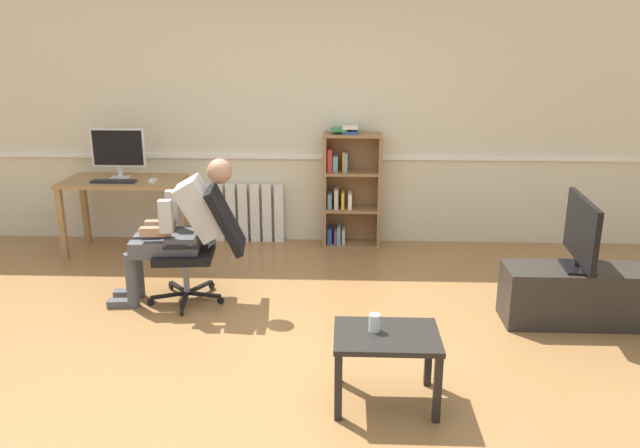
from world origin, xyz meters
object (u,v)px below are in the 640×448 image
object	(u,v)px
keyboard	(114,181)
radiator	(243,213)
drinking_glass	(374,323)
computer_desk	(124,190)
computer_mouse	(153,181)
coffee_table	(386,345)
person_seated	(181,227)
bookshelf	(348,190)
imac_monitor	(118,150)
tv_screen	(581,233)
office_chair	(203,240)
tv_stand	(573,295)

from	to	relation	value
keyboard	radiator	distance (m)	1.37
drinking_glass	keyboard	bearing A→B (deg)	134.40
computer_desk	computer_mouse	bearing A→B (deg)	-19.60
coffee_table	drinking_glass	bearing A→B (deg)	153.77
person_seated	drinking_glass	xyz separation A→B (m)	(1.51, -1.41, -0.15)
bookshelf	drinking_glass	size ratio (longest dim) A/B	12.08
drinking_glass	imac_monitor	bearing A→B (deg)	132.11
bookshelf	radiator	bearing A→B (deg)	175.12
radiator	tv_screen	xyz separation A→B (m)	(2.85, -1.91, 0.41)
imac_monitor	computer_mouse	distance (m)	0.51
keyboard	tv_screen	world-z (taller)	tv_screen
imac_monitor	office_chair	xyz separation A→B (m)	(1.12, -1.29, -0.52)
computer_desk	coffee_table	distance (m)	3.66
tv_stand	imac_monitor	bearing A→B (deg)	158.36
coffee_table	bookshelf	bearing A→B (deg)	94.26
person_seated	tv_stand	world-z (taller)	person_seated
tv_stand	person_seated	bearing A→B (deg)	174.67
computer_mouse	coffee_table	bearing A→B (deg)	-50.08
tv_stand	drinking_glass	distance (m)	1.95
imac_monitor	radiator	xyz separation A→B (m)	(1.18, 0.31, -0.73)
keyboard	computer_mouse	world-z (taller)	computer_mouse
keyboard	tv_stand	distance (m)	4.28
computer_desk	imac_monitor	size ratio (longest dim) A/B	2.16
keyboard	drinking_glass	size ratio (longest dim) A/B	4.15
tv_stand	coffee_table	size ratio (longest dim) A/B	1.70
computer_desk	tv_screen	distance (m)	4.26
radiator	coffee_table	size ratio (longest dim) A/B	1.41
computer_mouse	radiator	distance (m)	1.05
computer_desk	tv_stand	distance (m)	4.28
keyboard	tv_screen	distance (m)	4.25
keyboard	office_chair	bearing A→B (deg)	-43.99
bookshelf	office_chair	world-z (taller)	bookshelf
office_chair	person_seated	bearing A→B (deg)	-90.00
drinking_glass	bookshelf	bearing A→B (deg)	92.91
imac_monitor	office_chair	distance (m)	1.79
person_seated	tv_screen	world-z (taller)	person_seated
imac_monitor	office_chair	bearing A→B (deg)	-49.05
bookshelf	office_chair	size ratio (longest dim) A/B	1.30
office_chair	tv_screen	distance (m)	2.93
tv_screen	coffee_table	xyz separation A→B (m)	(-1.50, -1.16, -0.35)
imac_monitor	bookshelf	bearing A→B (deg)	5.36
computer_mouse	office_chair	xyz separation A→B (m)	(0.73, -1.10, -0.25)
radiator	office_chair	distance (m)	1.62
computer_desk	person_seated	xyz separation A→B (m)	(0.90, -1.23, 0.00)
bookshelf	tv_stand	bearing A→B (deg)	-46.54
tv_screen	bookshelf	bearing A→B (deg)	48.85
imac_monitor	office_chair	size ratio (longest dim) A/B	0.56
radiator	coffee_table	xyz separation A→B (m)	(1.35, -3.07, 0.06)
computer_desk	tv_stand	world-z (taller)	computer_desk
imac_monitor	radiator	bearing A→B (deg)	14.79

